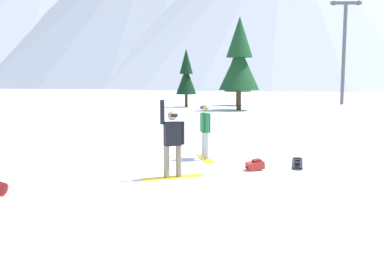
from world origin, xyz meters
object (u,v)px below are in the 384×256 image
at_px(pine_tree_slender, 239,59).
at_px(ski_lift_tower, 344,47).
at_px(snowboarder_midground, 205,130).
at_px(loose_snowboard_near_left, 297,163).
at_px(snowboarder_foreground, 173,142).
at_px(pine_tree_broad, 186,75).
at_px(pine_tree_twin, 238,71).
at_px(backpack_red, 255,165).

height_order(pine_tree_slender, ski_lift_tower, ski_lift_tower).
relative_size(snowboarder_midground, loose_snowboard_near_left, 0.90).
bearing_deg(snowboarder_foreground, pine_tree_broad, 92.26).
xyz_separation_m(pine_tree_twin, ski_lift_tower, (10.77, 2.12, 2.46)).
xyz_separation_m(backpack_red, pine_tree_broad, (-3.26, 26.55, 2.77)).
height_order(snowboarder_midground, pine_tree_slender, pine_tree_slender).
height_order(pine_tree_twin, ski_lift_tower, ski_lift_tower).
height_order(backpack_red, pine_tree_broad, pine_tree_broad).
height_order(pine_tree_broad, ski_lift_tower, ski_lift_tower).
distance_m(backpack_red, ski_lift_tower, 33.93).
height_order(backpack_red, pine_tree_slender, pine_tree_slender).
relative_size(snowboarder_midground, ski_lift_tower, 0.17).
bearing_deg(backpack_red, pine_tree_broad, 97.01).
distance_m(backpack_red, pine_tree_broad, 26.90).
height_order(snowboarder_foreground, pine_tree_broad, pine_tree_broad).
xyz_separation_m(pine_tree_slender, ski_lift_tower, (11.14, 8.48, 1.68)).
xyz_separation_m(pine_tree_slender, pine_tree_broad, (-4.54, 3.97, -1.23)).
xyz_separation_m(pine_tree_slender, pine_tree_twin, (0.37, 6.37, -0.78)).
relative_size(loose_snowboard_near_left, backpack_red, 3.43).
distance_m(snowboarder_foreground, snowboarder_midground, 2.66).
bearing_deg(ski_lift_tower, snowboarder_midground, -115.06).
distance_m(snowboarder_foreground, backpack_red, 2.51).
bearing_deg(pine_tree_broad, backpack_red, -82.99).
relative_size(backpack_red, pine_tree_twin, 0.09).
xyz_separation_m(snowboarder_foreground, pine_tree_twin, (3.83, 29.92, 2.43)).
xyz_separation_m(snowboarder_midground, backpack_red, (1.38, -1.57, -0.77)).
bearing_deg(loose_snowboard_near_left, pine_tree_slender, 90.18).
height_order(pine_tree_slender, pine_tree_twin, pine_tree_slender).
bearing_deg(snowboarder_midground, pine_tree_slender, 82.81).
xyz_separation_m(loose_snowboard_near_left, backpack_red, (-1.34, -0.90, 0.12)).
bearing_deg(backpack_red, pine_tree_twin, 86.74).
relative_size(snowboarder_midground, pine_tree_slender, 0.23).
bearing_deg(pine_tree_twin, ski_lift_tower, 11.13).
relative_size(snowboarder_foreground, backpack_red, 3.53).
height_order(snowboarder_foreground, pine_tree_slender, pine_tree_slender).
bearing_deg(pine_tree_broad, pine_tree_twin, 25.98).
bearing_deg(pine_tree_broad, snowboarder_foreground, -87.74).
bearing_deg(ski_lift_tower, pine_tree_slender, -142.71).
relative_size(snowboarder_foreground, snowboarder_midground, 1.15).
distance_m(loose_snowboard_near_left, pine_tree_broad, 26.22).
height_order(snowboarder_midground, pine_tree_broad, pine_tree_broad).
distance_m(snowboarder_midground, pine_tree_slender, 21.42).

